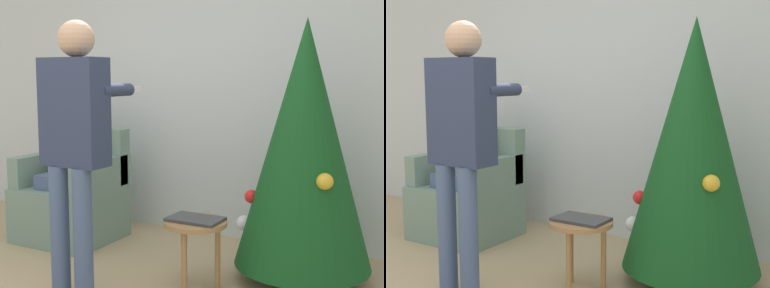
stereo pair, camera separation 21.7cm
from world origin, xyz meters
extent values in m
cube|color=silver|center=(0.00, 2.23, 1.35)|extent=(8.00, 0.06, 2.70)
cylinder|color=brown|center=(0.99, 1.53, 0.05)|extent=(0.10, 0.10, 0.11)
cone|color=#144C1E|center=(0.99, 1.53, 0.94)|extent=(0.92, 0.92, 1.67)
sphere|color=gold|center=(1.19, 1.30, 0.75)|extent=(0.11, 0.11, 0.11)
sphere|color=white|center=(0.59, 1.47, 0.36)|extent=(0.11, 0.11, 0.11)
sphere|color=#2856B2|center=(0.74, 1.80, 0.49)|extent=(0.10, 0.10, 0.10)
sphere|color=red|center=(0.66, 1.42, 0.57)|extent=(0.10, 0.10, 0.10)
cube|color=gray|center=(-1.02, 1.48, 0.23)|extent=(0.77, 0.71, 0.46)
cube|color=gray|center=(-1.02, 1.77, 0.70)|extent=(0.77, 0.14, 0.48)
cube|color=gray|center=(-1.35, 1.48, 0.59)|extent=(0.12, 0.64, 0.26)
cube|color=gray|center=(-0.70, 1.48, 0.59)|extent=(0.12, 0.64, 0.26)
cylinder|color=#475B84|center=(-1.12, 1.28, 0.23)|extent=(0.11, 0.11, 0.46)
cylinder|color=#475B84|center=(-0.92, 1.28, 0.23)|extent=(0.11, 0.11, 0.46)
cube|color=#475B84|center=(-1.02, 1.43, 0.52)|extent=(0.32, 0.40, 0.12)
cube|color=gray|center=(-1.02, 1.58, 0.83)|extent=(0.36, 0.20, 0.50)
sphere|color=tan|center=(-1.02, 1.58, 1.18)|extent=(0.20, 0.20, 0.20)
cylinder|color=#475B84|center=(-0.27, 0.54, 0.42)|extent=(0.12, 0.12, 0.84)
cylinder|color=#475B84|center=(-0.09, 0.54, 0.42)|extent=(0.12, 0.12, 0.84)
cube|color=#2D3856|center=(-0.18, 0.60, 1.17)|extent=(0.41, 0.20, 0.66)
sphere|color=tan|center=(-0.18, 0.64, 1.62)|extent=(0.23, 0.23, 0.23)
cylinder|color=#2D3856|center=(-0.36, 0.79, 1.31)|extent=(0.08, 0.30, 0.08)
cylinder|color=#2D3856|center=(-0.01, 0.79, 1.31)|extent=(0.08, 0.30, 0.08)
cube|color=white|center=(-0.01, 0.98, 1.31)|extent=(0.04, 0.14, 0.04)
cylinder|color=#A37547|center=(0.43, 1.03, 0.45)|extent=(0.42, 0.42, 0.03)
cylinder|color=#A37547|center=(0.43, 0.88, 0.22)|extent=(0.04, 0.04, 0.43)
cylinder|color=#A37547|center=(0.56, 1.10, 0.22)|extent=(0.04, 0.04, 0.43)
cylinder|color=#A37547|center=(0.31, 1.10, 0.22)|extent=(0.04, 0.04, 0.43)
cube|color=#38383D|center=(0.43, 1.03, 0.47)|extent=(0.35, 0.23, 0.02)
camera|label=1|loc=(2.01, -1.94, 1.40)|focal=50.00mm
camera|label=2|loc=(2.20, -1.83, 1.40)|focal=50.00mm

